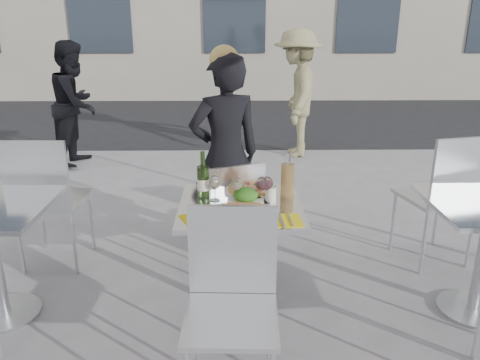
{
  "coord_description": "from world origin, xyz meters",
  "views": [
    {
      "loc": [
        -0.04,
        -2.57,
        1.77
      ],
      "look_at": [
        0.0,
        0.15,
        0.85
      ],
      "focal_mm": 35.0,
      "sensor_mm": 36.0,
      "label": 1
    }
  ],
  "objects_px": {
    "pedestrian_b": "(297,94)",
    "wineglass_red_b": "(267,184)",
    "main_table": "(240,237)",
    "wineglass_white_a": "(215,183)",
    "side_chair_lfar": "(46,193)",
    "napkin_left": "(199,218)",
    "pedestrian_a": "(75,104)",
    "wineglass_white_b": "(237,185)",
    "salad_plate": "(246,196)",
    "wineglass_red_a": "(262,185)",
    "napkin_right": "(285,220)",
    "woman_diner": "(225,155)",
    "wine_bottle": "(203,180)",
    "carafe": "(287,180)",
    "chair_far": "(232,210)",
    "side_chair_rfar": "(446,190)",
    "pizza_far": "(250,189)",
    "pizza_near": "(244,214)",
    "sugar_shaker": "(271,193)",
    "chair_near": "(232,291)"
  },
  "relations": [
    {
      "from": "pedestrian_b",
      "to": "pizza_near",
      "type": "distance_m",
      "value": 4.01
    },
    {
      "from": "woman_diner",
      "to": "salad_plate",
      "type": "xyz_separation_m",
      "value": [
        0.14,
        -0.91,
        0.0
      ]
    },
    {
      "from": "chair_far",
      "to": "side_chair_rfar",
      "type": "distance_m",
      "value": 1.57
    },
    {
      "from": "sugar_shaker",
      "to": "carafe",
      "type": "bearing_deg",
      "value": 19.82
    },
    {
      "from": "pizza_far",
      "to": "wineglass_white_a",
      "type": "xyz_separation_m",
      "value": [
        -0.22,
        -0.15,
        0.09
      ]
    },
    {
      "from": "sugar_shaker",
      "to": "wineglass_red_a",
      "type": "height_order",
      "value": "wineglass_red_a"
    },
    {
      "from": "carafe",
      "to": "wineglass_red_b",
      "type": "relative_size",
      "value": 1.84
    },
    {
      "from": "pedestrian_b",
      "to": "wineglass_red_b",
      "type": "xyz_separation_m",
      "value": [
        -0.66,
        -3.72,
        0.01
      ]
    },
    {
      "from": "side_chair_rfar",
      "to": "woman_diner",
      "type": "bearing_deg",
      "value": -25.89
    },
    {
      "from": "pedestrian_b",
      "to": "wineglass_red_a",
      "type": "distance_m",
      "value": 3.78
    },
    {
      "from": "side_chair_lfar",
      "to": "wineglass_white_a",
      "type": "height_order",
      "value": "side_chair_lfar"
    },
    {
      "from": "pedestrian_a",
      "to": "wine_bottle",
      "type": "height_order",
      "value": "pedestrian_a"
    },
    {
      "from": "carafe",
      "to": "wineglass_white_b",
      "type": "xyz_separation_m",
      "value": [
        -0.31,
        -0.05,
        -0.01
      ]
    },
    {
      "from": "chair_far",
      "to": "napkin_right",
      "type": "relative_size",
      "value": 4.35
    },
    {
      "from": "side_chair_lfar",
      "to": "napkin_left",
      "type": "distance_m",
      "value": 1.44
    },
    {
      "from": "pedestrian_a",
      "to": "pedestrian_b",
      "type": "relative_size",
      "value": 0.92
    },
    {
      "from": "woman_diner",
      "to": "napkin_right",
      "type": "distance_m",
      "value": 1.24
    },
    {
      "from": "side_chair_lfar",
      "to": "salad_plate",
      "type": "xyz_separation_m",
      "value": [
        1.43,
        -0.57,
        0.18
      ]
    },
    {
      "from": "woman_diner",
      "to": "wineglass_white_b",
      "type": "height_order",
      "value": "woman_diner"
    },
    {
      "from": "carafe",
      "to": "wineglass_red_a",
      "type": "xyz_separation_m",
      "value": [
        -0.16,
        -0.05,
        -0.01
      ]
    },
    {
      "from": "pedestrian_b",
      "to": "wineglass_red_b",
      "type": "relative_size",
      "value": 10.82
    },
    {
      "from": "wineglass_red_b",
      "to": "chair_near",
      "type": "bearing_deg",
      "value": -107.23
    },
    {
      "from": "side_chair_lfar",
      "to": "pizza_far",
      "type": "bearing_deg",
      "value": 166.37
    },
    {
      "from": "pedestrian_b",
      "to": "wineglass_white_b",
      "type": "xyz_separation_m",
      "value": [
        -0.84,
        -3.72,
        0.01
      ]
    },
    {
      "from": "side_chair_lfar",
      "to": "side_chair_rfar",
      "type": "relative_size",
      "value": 0.99
    },
    {
      "from": "pedestrian_b",
      "to": "napkin_left",
      "type": "relative_size",
      "value": 7.13
    },
    {
      "from": "pedestrian_a",
      "to": "salad_plate",
      "type": "distance_m",
      "value": 3.97
    },
    {
      "from": "pizza_far",
      "to": "pizza_near",
      "type": "bearing_deg",
      "value": -97.15
    },
    {
      "from": "pedestrian_b",
      "to": "wineglass_white_b",
      "type": "relative_size",
      "value": 10.82
    },
    {
      "from": "wineglass_red_b",
      "to": "napkin_right",
      "type": "xyz_separation_m",
      "value": [
        0.08,
        -0.29,
        -0.11
      ]
    },
    {
      "from": "pizza_near",
      "to": "carafe",
      "type": "height_order",
      "value": "carafe"
    },
    {
      "from": "wineglass_white_b",
      "to": "main_table",
      "type": "bearing_deg",
      "value": -59.11
    },
    {
      "from": "side_chair_lfar",
      "to": "pedestrian_b",
      "type": "height_order",
      "value": "pedestrian_b"
    },
    {
      "from": "wineglass_white_a",
      "to": "wineglass_red_b",
      "type": "xyz_separation_m",
      "value": [
        0.31,
        -0.02,
        0.0
      ]
    },
    {
      "from": "pizza_far",
      "to": "wine_bottle",
      "type": "bearing_deg",
      "value": -159.15
    },
    {
      "from": "pedestrian_a",
      "to": "wineglass_white_b",
      "type": "distance_m",
      "value": 3.94
    },
    {
      "from": "salad_plate",
      "to": "wineglass_white_b",
      "type": "bearing_deg",
      "value": -175.4
    },
    {
      "from": "napkin_left",
      "to": "carafe",
      "type": "bearing_deg",
      "value": 5.09
    },
    {
      "from": "chair_far",
      "to": "wineglass_red_a",
      "type": "bearing_deg",
      "value": 89.87
    },
    {
      "from": "chair_near",
      "to": "napkin_left",
      "type": "distance_m",
      "value": 0.5
    },
    {
      "from": "chair_near",
      "to": "wineglass_white_a",
      "type": "relative_size",
      "value": 6.04
    },
    {
      "from": "side_chair_lfar",
      "to": "pedestrian_a",
      "type": "height_order",
      "value": "pedestrian_a"
    },
    {
      "from": "pedestrian_b",
      "to": "sugar_shaker",
      "type": "relative_size",
      "value": 15.93
    },
    {
      "from": "napkin_left",
      "to": "side_chair_rfar",
      "type": "bearing_deg",
      "value": 0.29
    },
    {
      "from": "pedestrian_a",
      "to": "pizza_near",
      "type": "xyz_separation_m",
      "value": [
        2.07,
        -3.59,
        -0.02
      ]
    },
    {
      "from": "side_chair_lfar",
      "to": "woman_diner",
      "type": "bearing_deg",
      "value": -163.8
    },
    {
      "from": "main_table",
      "to": "pedestrian_b",
      "type": "height_order",
      "value": "pedestrian_b"
    },
    {
      "from": "pedestrian_b",
      "to": "wineglass_white_a",
      "type": "distance_m",
      "value": 3.82
    },
    {
      "from": "wine_bottle",
      "to": "wineglass_white_a",
      "type": "relative_size",
      "value": 1.87
    },
    {
      "from": "main_table",
      "to": "wineglass_white_a",
      "type": "height_order",
      "value": "wineglass_white_a"
    }
  ]
}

